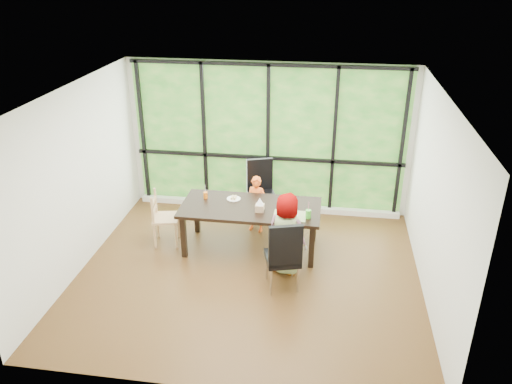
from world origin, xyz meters
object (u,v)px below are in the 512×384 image
dining_table (251,227)px  plate_near (289,215)px  chair_window_leather (262,192)px  plate_far (234,199)px  green_cup (308,214)px  chair_interior_leather (283,253)px  child_toddler (256,204)px  child_older (288,234)px  tissue_box (260,208)px  orange_cup (206,195)px  chair_end_beech (166,218)px

dining_table → plate_near: bearing=-18.5°
chair_window_leather → plate_near: 1.37m
plate_far → green_cup: green_cup is taller
plate_near → dining_table: bearing=161.5°
chair_interior_leather → child_toddler: (-0.60, 1.56, -0.05)m
chair_window_leather → chair_interior_leather: same height
child_older → plate_far: size_ratio=5.73×
dining_table → chair_window_leather: (0.03, 1.01, 0.17)m
chair_interior_leather → child_older: child_older is taller
plate_near → tissue_box: bearing=171.6°
orange_cup → tissue_box: 0.98m
dining_table → child_toddler: child_toddler is taller
child_toddler → plate_far: child_toddler is taller
chair_window_leather → plate_near: bearing=-83.5°
child_toddler → dining_table: bearing=-75.9°
chair_window_leather → orange_cup: size_ratio=10.26×
orange_cup → chair_end_beech: bearing=-161.2°
chair_window_leather → green_cup: 1.56m
dining_table → plate_near: (0.62, -0.21, 0.38)m
child_toddler → tissue_box: bearing=-63.5°
child_toddler → child_older: child_older is taller
child_older → orange_cup: 1.60m
chair_end_beech → child_older: size_ratio=0.71×
chair_window_leather → chair_end_beech: size_ratio=1.20×
dining_table → orange_cup: (-0.76, 0.18, 0.43)m
child_older → green_cup: (0.27, 0.31, 0.18)m
chair_end_beech → child_older: bearing=-115.9°
child_older → green_cup: size_ratio=9.68×
chair_end_beech → green_cup: 2.33m
chair_end_beech → child_older: 2.10m
chair_end_beech → plate_near: chair_end_beech is taller
chair_window_leather → chair_interior_leather: bearing=-93.0°
child_older → plate_near: bearing=-68.0°
dining_table → tissue_box: size_ratio=16.58×
child_older → plate_far: (-0.95, 0.77, 0.13)m
child_older → green_cup: 0.45m
child_older → tissue_box: size_ratio=9.64×
child_toddler → green_cup: 1.28m
chair_end_beech → plate_far: (1.07, 0.24, 0.31)m
chair_end_beech → chair_interior_leather: bearing=-126.2°
child_older → child_toddler: bearing=-42.7°
chair_interior_leather → chair_window_leather: bearing=-90.4°
plate_far → tissue_box: 0.59m
chair_end_beech → child_toddler: child_toddler is taller
chair_window_leather → child_older: size_ratio=0.86×
dining_table → green_cup: bearing=-15.5°
plate_far → green_cup: (1.21, -0.46, 0.06)m
plate_near → green_cup: green_cup is taller
plate_far → green_cup: 1.30m
chair_window_leather → orange_cup: chair_window_leather is taller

